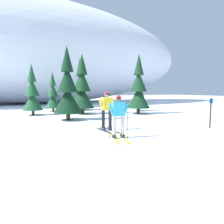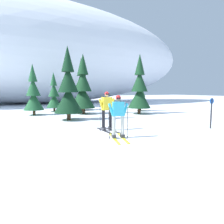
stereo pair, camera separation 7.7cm
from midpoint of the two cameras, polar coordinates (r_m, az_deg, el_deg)
The scene contains 12 objects.
ground_plane at distance 9.53m, azimuth 8.82°, elevation -5.28°, with size 120.00×120.00×0.00m, color white.
skier_yellow_jacket at distance 9.40m, azimuth -1.22°, elevation 0.63°, with size 0.83×1.59×1.82m.
skier_cyan_jacket at distance 7.85m, azimuth 2.06°, elevation -1.09°, with size 0.90×1.81×1.69m.
pine_tree_far_left at distance 16.44m, azimuth -21.14°, elevation 4.80°, with size 1.49×1.49×3.85m.
pine_tree_left at distance 13.05m, azimuth -12.06°, elevation 6.25°, with size 1.78×1.78×4.62m.
pine_tree_center_left at distance 18.79m, azimuth -15.92°, elevation 4.62°, with size 1.35×1.35×3.49m.
pine_tree_center at distance 16.30m, azimuth -7.93°, elevation 6.45°, with size 1.83×1.83×4.75m.
pine_tree_center_right at distance 19.57m, azimuth -8.45°, elevation 6.61°, with size 1.91×1.91×4.95m.
pine_tree_right at distance 16.35m, azimuth 7.86°, elevation 6.41°, with size 1.82×1.82×4.72m.
pine_tree_far_right at distance 18.70m, azimuth 8.12°, elevation 4.58°, with size 1.29×1.29×3.33m.
snow_ridge_background at distance 31.79m, azimuth -20.75°, elevation 15.38°, with size 48.81×17.20×14.43m, color white.
trail_marker_post at distance 11.08m, azimuth 26.34°, elevation 0.18°, with size 0.28×0.07×1.49m.
Camera 2 is at (-5.37, -7.64, 1.86)m, focal length 32.48 mm.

